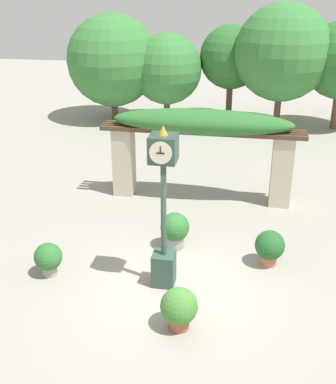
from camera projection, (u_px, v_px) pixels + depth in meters
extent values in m
plane|color=gray|center=(174.00, 285.00, 10.21)|extent=(60.00, 60.00, 0.00)
cube|color=#2D473D|center=(164.00, 269.00, 10.13)|extent=(0.46, 0.46, 0.72)
cylinder|color=#2D473D|center=(164.00, 210.00, 9.59)|extent=(0.12, 0.12, 2.00)
cylinder|color=gold|center=(163.00, 162.00, 9.18)|extent=(0.18, 0.18, 0.04)
cube|color=#2D473D|center=(163.00, 148.00, 9.07)|extent=(0.52, 0.52, 0.52)
cylinder|color=beige|center=(161.00, 153.00, 8.82)|extent=(0.43, 0.02, 0.43)
cylinder|color=beige|center=(166.00, 144.00, 9.31)|extent=(0.43, 0.02, 0.43)
cube|color=black|center=(160.00, 153.00, 8.81)|extent=(0.15, 0.01, 0.02)
cube|color=black|center=(160.00, 150.00, 8.78)|extent=(0.02, 0.01, 0.14)
cone|color=gold|center=(163.00, 130.00, 8.92)|extent=(0.18, 0.18, 0.19)
cube|color=#BCB299|center=(124.00, 161.00, 14.29)|extent=(0.58, 0.58, 2.04)
cube|color=#BCB299|center=(282.00, 171.00, 13.54)|extent=(0.58, 0.58, 2.04)
cube|color=#4C3823|center=(200.00, 133.00, 13.22)|extent=(5.76, 0.11, 0.12)
cube|color=#4C3823|center=(201.00, 131.00, 13.40)|extent=(5.76, 0.11, 0.12)
cube|color=#4C3823|center=(202.00, 129.00, 13.57)|extent=(5.76, 0.11, 0.12)
cube|color=#4C3823|center=(203.00, 127.00, 13.74)|extent=(5.76, 0.11, 0.12)
ellipsoid|color=#2D6B2D|center=(202.00, 122.00, 13.39)|extent=(5.08, 1.18, 0.70)
cylinder|color=#9E563D|center=(179.00, 323.00, 8.91)|extent=(0.39, 0.39, 0.22)
sphere|color=#427F33|center=(179.00, 306.00, 8.77)|extent=(0.70, 0.70, 0.70)
cylinder|color=#B26B4C|center=(268.00, 260.00, 10.91)|extent=(0.36, 0.36, 0.25)
sphere|color=#235B28|center=(270.00, 245.00, 10.76)|extent=(0.67, 0.67, 0.67)
cylinder|color=gray|center=(175.00, 242.00, 11.61)|extent=(0.44, 0.44, 0.29)
sphere|color=#2D6B2D|center=(175.00, 227.00, 11.45)|extent=(0.69, 0.69, 0.69)
cylinder|color=gray|center=(50.00, 270.00, 10.54)|extent=(0.32, 0.32, 0.22)
sphere|color=#2D6B2D|center=(48.00, 257.00, 10.40)|extent=(0.61, 0.61, 0.61)
cylinder|color=brown|center=(115.00, 106.00, 22.39)|extent=(0.28, 0.28, 1.26)
sphere|color=#387A38|center=(113.00, 60.00, 21.57)|extent=(4.09, 4.09, 4.09)
cylinder|color=brown|center=(167.00, 107.00, 22.16)|extent=(0.28, 0.28, 1.26)
sphere|color=#387A38|center=(167.00, 69.00, 21.47)|extent=(3.13, 3.13, 3.13)
cylinder|color=brown|center=(229.00, 99.00, 22.30)|extent=(0.28, 0.28, 1.84)
sphere|color=#2D6B2D|center=(231.00, 57.00, 21.54)|extent=(2.84, 2.84, 2.84)
cylinder|color=brown|center=(278.00, 107.00, 20.99)|extent=(0.28, 0.28, 1.80)
sphere|color=#387A38|center=(283.00, 53.00, 20.06)|extent=(4.04, 4.04, 4.04)
cylinder|color=brown|center=(335.00, 108.00, 20.79)|extent=(0.28, 0.28, 1.81)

